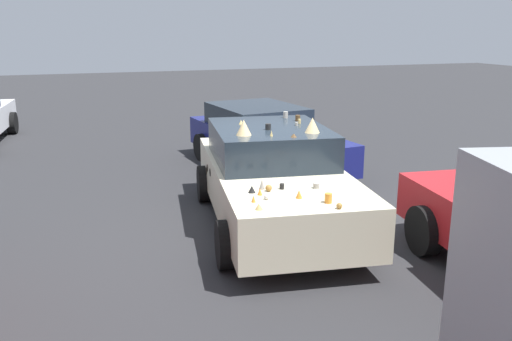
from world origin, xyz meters
name	(u,v)px	position (x,y,z in m)	size (l,w,h in m)	color
ground_plane	(274,225)	(0.00, 0.00, 0.00)	(60.00, 60.00, 0.00)	#2D2D30
art_car_decorated	(273,177)	(0.08, -0.01, 0.74)	(4.70, 2.59, 1.70)	beige
parked_sedan_behind_left	(263,138)	(3.28, -1.01, 0.68)	(4.68, 2.43, 1.33)	navy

